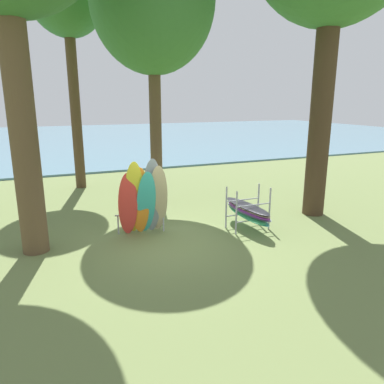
# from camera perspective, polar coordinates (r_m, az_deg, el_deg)

# --- Properties ---
(ground_plane) EXTENTS (80.00, 80.00, 0.00)m
(ground_plane) POSITION_cam_1_polar(r_m,az_deg,el_deg) (9.82, -3.65, -7.87)
(ground_plane) COLOR olive
(lake_water) EXTENTS (80.00, 36.00, 0.10)m
(lake_water) POSITION_cam_1_polar(r_m,az_deg,el_deg) (37.12, -18.26, 7.93)
(lake_water) COLOR slate
(lake_water) RESTS_ON ground
(tree_far_left_back) EXTENTS (4.12, 4.12, 9.22)m
(tree_far_left_back) POSITION_cam_1_polar(r_m,az_deg,el_deg) (13.48, -6.18, 27.54)
(tree_far_left_back) COLOR brown
(tree_far_left_back) RESTS_ON ground
(leaning_board_pile) EXTENTS (1.48, 1.09, 2.24)m
(leaning_board_pile) POSITION_cam_1_polar(r_m,az_deg,el_deg) (10.00, -7.63, -1.36)
(leaning_board_pile) COLOR red
(leaning_board_pile) RESTS_ON ground
(board_storage_rack) EXTENTS (1.15, 2.13, 1.25)m
(board_storage_rack) POSITION_cam_1_polar(r_m,az_deg,el_deg) (10.76, 8.68, -2.89)
(board_storage_rack) COLOR #9EA0A5
(board_storage_rack) RESTS_ON ground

